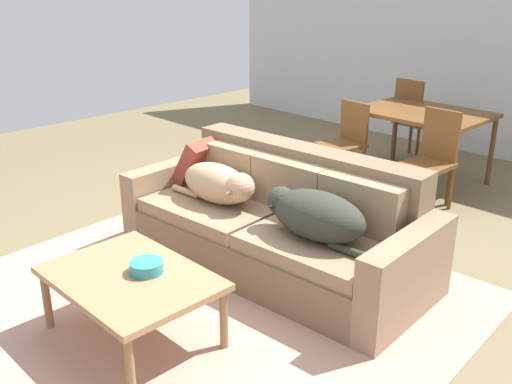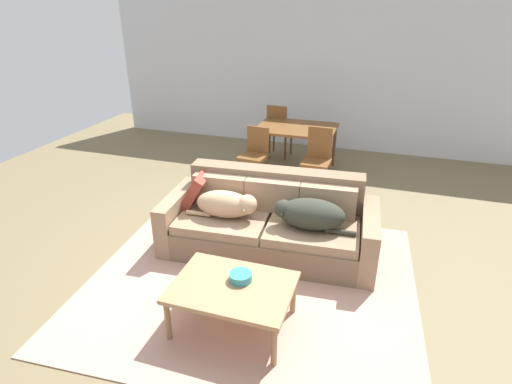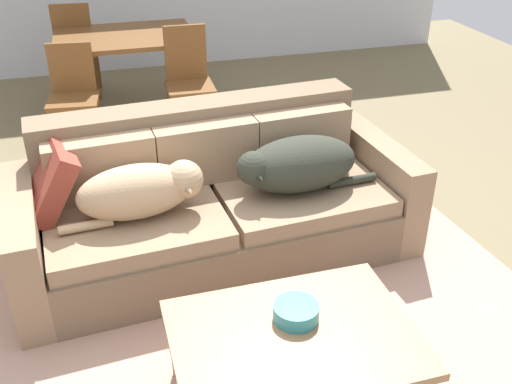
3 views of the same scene
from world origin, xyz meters
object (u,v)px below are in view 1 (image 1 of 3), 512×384
object	(u,v)px
dining_chair_far_left	(412,116)
dining_chair_near_left	(346,139)
couch	(279,225)
dining_chair_near_right	(433,156)
throw_pillow_by_left_arm	(199,161)
dog_on_left_cushion	(220,184)
dog_on_right_cushion	(315,214)
coffee_table	(130,282)
dining_table	(423,118)
bowl_on_coffee_table	(147,267)

from	to	relation	value
dining_chair_far_left	dining_chair_near_left	bearing A→B (deg)	91.66
couch	dining_chair_near_right	size ratio (longest dim) A/B	2.62
dining_chair_near_right	throw_pillow_by_left_arm	bearing A→B (deg)	-118.65
dog_on_left_cushion	throw_pillow_by_left_arm	bearing A→B (deg)	153.62
couch	dining_chair_near_left	bearing A→B (deg)	108.99
dog_on_right_cushion	dining_chair_near_right	world-z (taller)	dining_chair_near_right
dog_on_right_cushion	dining_chair_near_left	world-z (taller)	dining_chair_near_left
dog_on_left_cushion	dining_chair_far_left	distance (m)	3.21
couch	throw_pillow_by_left_arm	xyz separation A→B (m)	(-0.90, -0.01, 0.29)
dog_on_right_cushion	dining_chair_near_left	bearing A→B (deg)	118.12
coffee_table	dining_table	xyz separation A→B (m)	(-0.32, 3.76, 0.29)
dog_on_right_cushion	throw_pillow_by_left_arm	xyz separation A→B (m)	(-1.37, 0.15, 0.02)
dining_chair_near_left	dining_chair_near_right	xyz separation A→B (m)	(0.97, 0.03, 0.03)
throw_pillow_by_left_arm	dining_chair_far_left	bearing A→B (deg)	86.43
bowl_on_coffee_table	dining_chair_near_left	bearing A→B (deg)	105.83
dog_on_right_cushion	dining_table	distance (m)	2.70
throw_pillow_by_left_arm	bowl_on_coffee_table	distance (m)	1.58
dog_on_left_cushion	dining_chair_near_right	size ratio (longest dim) A/B	0.87
couch	dog_on_left_cushion	size ratio (longest dim) A/B	3.03
coffee_table	dining_chair_near_right	bearing A→B (deg)	87.44
bowl_on_coffee_table	dining_chair_far_left	size ratio (longest dim) A/B	0.21
dining_chair_near_left	couch	bearing A→B (deg)	-60.20
dog_on_left_cushion	dining_chair_near_left	xyz separation A→B (m)	(-0.34, 2.02, -0.11)
throw_pillow_by_left_arm	dining_chair_near_left	world-z (taller)	dining_chair_near_left
coffee_table	dining_chair_near_left	xyz separation A→B (m)	(-0.82, 3.14, 0.09)
throw_pillow_by_left_arm	dog_on_right_cushion	bearing A→B (deg)	-6.19
dog_on_right_cushion	throw_pillow_by_left_arm	world-z (taller)	throw_pillow_by_left_arm
couch	bowl_on_coffee_table	world-z (taller)	couch
throw_pillow_by_left_arm	dining_table	world-z (taller)	throw_pillow_by_left_arm
couch	dining_table	world-z (taller)	couch
dining_chair_far_left	dining_table	bearing A→B (deg)	133.40
bowl_on_coffee_table	dining_chair_far_left	xyz separation A→B (m)	(-0.81, 4.22, 0.06)
couch	dog_on_left_cushion	bearing A→B (deg)	-158.18
dining_chair_far_left	dog_on_left_cushion	bearing A→B (deg)	99.46
dog_on_left_cushion	dining_chair_near_left	world-z (taller)	dining_chair_near_left
couch	throw_pillow_by_left_arm	world-z (taller)	couch
dog_on_right_cushion	coffee_table	size ratio (longest dim) A/B	0.85
dog_on_left_cushion	dining_chair_near_right	distance (m)	2.15
couch	bowl_on_coffee_table	size ratio (longest dim) A/B	12.13
dining_table	throw_pillow_by_left_arm	bearing A→B (deg)	-104.55
dining_table	dining_chair_near_left	xyz separation A→B (m)	(-0.50, -0.62, -0.20)
dog_on_right_cushion	coffee_table	distance (m)	1.26
couch	dining_table	size ratio (longest dim) A/B	1.92
couch	dining_table	distance (m)	2.47
throw_pillow_by_left_arm	dining_table	xyz separation A→B (m)	(0.63, 2.45, 0.06)
dog_on_left_cushion	dining_table	bearing A→B (deg)	82.52
dog_on_left_cushion	dog_on_right_cushion	size ratio (longest dim) A/B	0.92
throw_pillow_by_left_arm	dining_chair_far_left	size ratio (longest dim) A/B	0.43
dog_on_left_cushion	dining_table	distance (m)	2.65
couch	dining_chair_near_right	world-z (taller)	dining_chair_near_right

